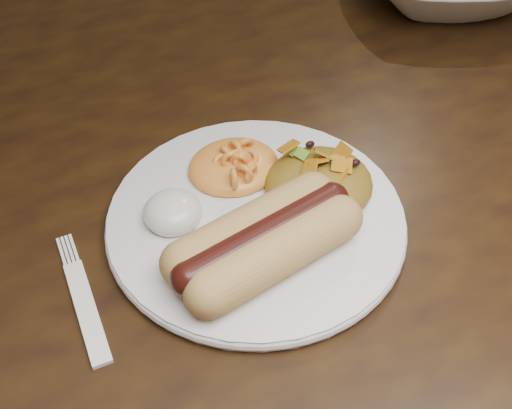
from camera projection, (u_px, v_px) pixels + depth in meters
name	position (u px, v px, depth m)	size (l,w,h in m)	color
table	(280.00, 222.00, 0.65)	(1.60, 0.90, 0.75)	#311E0A
plate	(256.00, 218.00, 0.52)	(0.26, 0.26, 0.01)	silver
hotdog	(265.00, 239.00, 0.47)	(0.14, 0.09, 0.04)	tan
mac_and_cheese	(233.00, 156.00, 0.54)	(0.09, 0.08, 0.03)	orange
sour_cream	(172.00, 206.00, 0.50)	(0.05, 0.05, 0.03)	silver
taco_salad	(320.00, 175.00, 0.52)	(0.10, 0.09, 0.04)	#BD4C1F
fork	(87.00, 311.00, 0.46)	(0.02, 0.14, 0.00)	white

